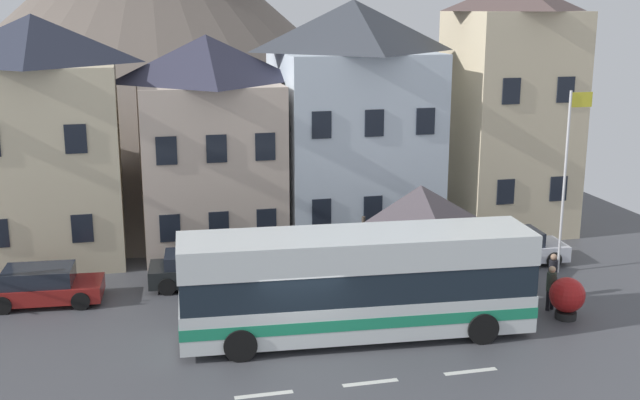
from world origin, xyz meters
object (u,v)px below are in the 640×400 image
(bus_shelter, at_px, (420,206))
(parked_car_00, at_px, (201,269))
(townhouse_01, at_px, (41,140))
(pedestrian_03, at_px, (505,274))
(pedestrian_00, at_px, (553,274))
(parked_car_01, at_px, (511,247))
(townhouse_02, at_px, (209,143))
(townhouse_04, at_px, (510,108))
(townhouse_03, at_px, (353,121))
(harbour_buoy, at_px, (567,296))
(flagpole, at_px, (567,169))
(public_bench, at_px, (376,259))
(pedestrian_02, at_px, (551,284))
(hilltop_castle, at_px, (149,26))
(pedestrian_01, at_px, (532,278))
(parked_car_02, at_px, (43,286))
(transit_bus, at_px, (357,285))

(bus_shelter, xyz_separation_m, parked_car_00, (-7.81, 2.07, -2.49))
(townhouse_01, relative_size, pedestrian_03, 6.59)
(pedestrian_00, bearing_deg, parked_car_01, 83.88)
(townhouse_02, distance_m, pedestrian_00, 14.97)
(townhouse_01, bearing_deg, townhouse_04, -0.62)
(townhouse_03, relative_size, harbour_buoy, 7.31)
(pedestrian_00, height_order, flagpole, flagpole)
(public_bench, bearing_deg, townhouse_02, 140.17)
(townhouse_04, height_order, parked_car_00, townhouse_04)
(pedestrian_03, height_order, harbour_buoy, pedestrian_03)
(pedestrian_02, height_order, harbour_buoy, pedestrian_02)
(hilltop_castle, bearing_deg, townhouse_01, -105.38)
(townhouse_02, xyz_separation_m, pedestrian_00, (11.10, -9.37, -3.61))
(townhouse_01, xyz_separation_m, bus_shelter, (13.61, -7.03, -1.81))
(townhouse_01, distance_m, parked_car_00, 8.76)
(parked_car_01, bearing_deg, pedestrian_02, -97.71)
(townhouse_03, distance_m, bus_shelter, 7.76)
(flagpole, bearing_deg, harbour_buoy, -117.61)
(parked_car_00, height_order, pedestrian_00, pedestrian_00)
(townhouse_04, distance_m, bus_shelter, 9.93)
(pedestrian_00, bearing_deg, pedestrian_01, -174.70)
(parked_car_02, xyz_separation_m, pedestrian_02, (16.99, -4.75, 0.28))
(parked_car_00, bearing_deg, pedestrian_01, -15.88)
(townhouse_04, relative_size, public_bench, 6.62)
(bus_shelter, bearing_deg, transit_bus, -132.54)
(parked_car_01, bearing_deg, pedestrian_01, -103.43)
(townhouse_03, bearing_deg, public_bench, -95.03)
(townhouse_04, distance_m, parked_car_00, 16.13)
(pedestrian_03, height_order, flagpole, flagpole)
(townhouse_01, bearing_deg, flagpole, -18.82)
(townhouse_04, distance_m, harbour_buoy, 12.24)
(townhouse_04, relative_size, pedestrian_00, 6.76)
(pedestrian_00, bearing_deg, townhouse_03, 115.90)
(townhouse_01, bearing_deg, bus_shelter, -27.30)
(townhouse_01, height_order, harbour_buoy, townhouse_01)
(townhouse_04, xyz_separation_m, parked_car_02, (-20.14, -5.24, -5.02))
(townhouse_04, xyz_separation_m, flagpole, (-0.75, -6.47, -1.53))
(pedestrian_00, bearing_deg, bus_shelter, 152.43)
(pedestrian_00, bearing_deg, parked_car_00, 160.41)
(pedestrian_00, xyz_separation_m, pedestrian_01, (-0.86, -0.08, -0.03))
(parked_car_00, relative_size, pedestrian_01, 2.58)
(townhouse_01, relative_size, transit_bus, 0.88)
(hilltop_castle, height_order, pedestrian_02, hilltop_castle)
(hilltop_castle, bearing_deg, bus_shelter, -71.15)
(transit_bus, relative_size, pedestrian_02, 7.07)
(townhouse_04, bearing_deg, pedestrian_02, -107.50)
(parked_car_00, height_order, pedestrian_01, pedestrian_01)
(parked_car_00, bearing_deg, public_bench, 6.53)
(public_bench, bearing_deg, parked_car_01, -3.50)
(townhouse_03, relative_size, pedestrian_03, 6.97)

